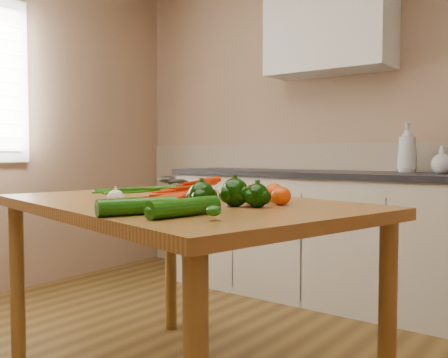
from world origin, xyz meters
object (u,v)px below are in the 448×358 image
at_px(pepper_a, 235,192).
at_px(zucchini_b, 137,206).
at_px(table, 178,223).
at_px(carrot_bunch, 172,190).
at_px(soap_bottle_a, 407,148).
at_px(garlic_bulb, 116,196).
at_px(tomato_c, 281,196).
at_px(tomato_b, 274,193).
at_px(leafy_greens, 185,180).
at_px(zucchini_a, 184,207).
at_px(pepper_c, 201,195).
at_px(tomato_a, 253,194).
at_px(pepper_b, 257,196).
at_px(soap_bottle_c, 442,160).

distance_m(pepper_a, zucchini_b, 0.41).
xyz_separation_m(table, carrot_bunch, (-0.05, 0.02, 0.13)).
xyz_separation_m(soap_bottle_a, garlic_bulb, (-0.49, -2.04, -0.20)).
distance_m(pepper_a, tomato_c, 0.18).
bearing_deg(tomato_c, tomato_b, 132.53).
relative_size(soap_bottle_a, garlic_bulb, 5.21).
relative_size(leafy_greens, zucchini_a, 0.84).
height_order(pepper_c, tomato_b, pepper_c).
bearing_deg(tomato_b, tomato_c, -47.47).
bearing_deg(tomato_a, leafy_greens, 153.23).
relative_size(leafy_greens, tomato_b, 2.73).
height_order(carrot_bunch, pepper_c, pepper_c).
distance_m(carrot_bunch, pepper_c, 0.39).
distance_m(pepper_a, pepper_c, 0.15).
xyz_separation_m(leafy_greens, tomato_a, (0.64, -0.32, -0.02)).
height_order(pepper_a, zucchini_a, pepper_a).
height_order(leafy_greens, pepper_c, leafy_greens).
relative_size(pepper_b, zucchini_a, 0.32).
distance_m(table, soap_bottle_a, 1.88).
distance_m(zucchini_a, zucchini_b, 0.15).
distance_m(tomato_b, tomato_c, 0.13).
distance_m(carrot_bunch, pepper_b, 0.46).
relative_size(table, pepper_a, 17.00).
relative_size(garlic_bulb, tomato_c, 0.81).
bearing_deg(leafy_greens, table, -51.31).
bearing_deg(pepper_b, zucchini_b, -113.52).
bearing_deg(leafy_greens, carrot_bunch, -54.76).
bearing_deg(tomato_a, pepper_c, -98.02).
height_order(garlic_bulb, zucchini_a, zucchini_a).
xyz_separation_m(tomato_c, zucchini_b, (-0.21, -0.53, -0.01)).
height_order(soap_bottle_c, garlic_bulb, soap_bottle_c).
xyz_separation_m(garlic_bulb, tomato_a, (0.44, 0.31, 0.01)).
height_order(soap_bottle_a, carrot_bunch, soap_bottle_a).
bearing_deg(tomato_c, pepper_b, -103.86).
bearing_deg(pepper_a, soap_bottle_c, 81.18).
distance_m(pepper_a, tomato_a, 0.12).
height_order(soap_bottle_c, carrot_bunch, soap_bottle_c).
xyz_separation_m(leafy_greens, zucchini_a, (0.69, -0.78, -0.03)).
height_order(soap_bottle_c, tomato_a, soap_bottle_c).
xyz_separation_m(carrot_bunch, tomato_c, (0.49, 0.08, -0.00)).
relative_size(soap_bottle_a, tomato_c, 4.24).
xyz_separation_m(table, tomato_c, (0.44, 0.09, 0.13)).
relative_size(carrot_bunch, tomato_c, 3.77).
bearing_deg(carrot_bunch, zucchini_b, -45.40).
relative_size(soap_bottle_c, zucchini_b, 0.66).
bearing_deg(zucchini_b, tomato_a, 79.94).
height_order(soap_bottle_a, pepper_b, soap_bottle_a).
bearing_deg(leafy_greens, zucchini_a, -48.29).
xyz_separation_m(soap_bottle_a, pepper_a, (-0.05, -1.86, -0.18)).
distance_m(soap_bottle_a, tomato_b, 1.64).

